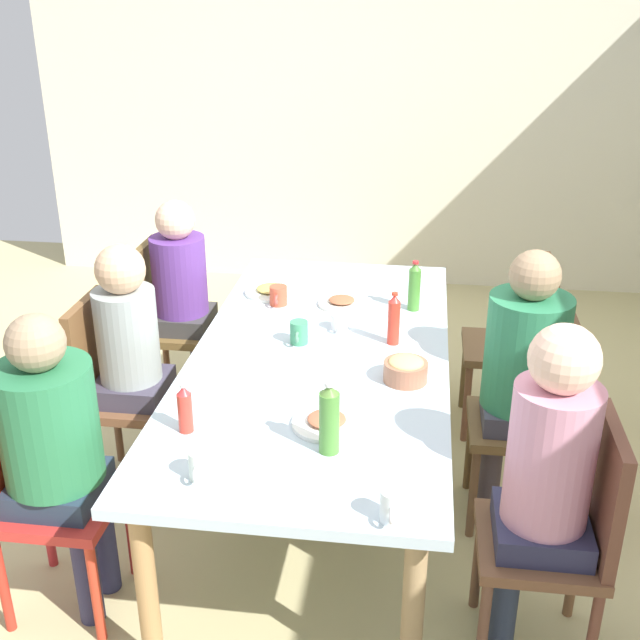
# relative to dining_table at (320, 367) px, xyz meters

# --- Properties ---
(ground_plane) EXTENTS (6.66, 6.66, 0.00)m
(ground_plane) POSITION_rel_dining_table_xyz_m (0.00, 0.00, -0.66)
(ground_plane) COLOR tan
(wall_left) EXTENTS (0.12, 4.90, 2.60)m
(wall_left) POSITION_rel_dining_table_xyz_m (-2.83, 0.00, 0.64)
(wall_left) COLOR beige
(wall_left) RESTS_ON ground_plane
(dining_table) EXTENTS (2.23, 1.05, 0.72)m
(dining_table) POSITION_rel_dining_table_xyz_m (0.00, 0.00, 0.00)
(dining_table) COLOR silver
(dining_table) RESTS_ON ground_plane
(chair_0) EXTENTS (0.40, 0.40, 0.90)m
(chair_0) POSITION_rel_dining_table_xyz_m (0.00, -0.90, -0.15)
(chair_0) COLOR brown
(chair_0) RESTS_ON ground_plane
(person_0) EXTENTS (0.30, 0.30, 1.15)m
(person_0) POSITION_rel_dining_table_xyz_m (0.00, -0.81, 0.03)
(person_0) COLOR #433F3A
(person_0) RESTS_ON ground_plane
(chair_1) EXTENTS (0.40, 0.40, 0.90)m
(chair_1) POSITION_rel_dining_table_xyz_m (0.74, -0.90, -0.15)
(chair_1) COLOR red
(chair_1) RESTS_ON ground_plane
(person_1) EXTENTS (0.34, 0.34, 1.17)m
(person_1) POSITION_rel_dining_table_xyz_m (0.74, -0.82, 0.05)
(person_1) COLOR #2C2D53
(person_1) RESTS_ON ground_plane
(chair_2) EXTENTS (0.40, 0.40, 0.90)m
(chair_2) POSITION_rel_dining_table_xyz_m (-0.74, -0.90, -0.15)
(chair_2) COLOR brown
(chair_2) RESTS_ON ground_plane
(person_2) EXTENTS (0.30, 0.30, 1.14)m
(person_2) POSITION_rel_dining_table_xyz_m (-0.74, -0.81, 0.02)
(person_2) COLOR #3A4238
(person_2) RESTS_ON ground_plane
(chair_3) EXTENTS (0.40, 0.40, 0.90)m
(chair_3) POSITION_rel_dining_table_xyz_m (0.74, 0.90, -0.15)
(chair_3) COLOR brown
(chair_3) RESTS_ON ground_plane
(person_3) EXTENTS (0.30, 0.30, 1.23)m
(person_3) POSITION_rel_dining_table_xyz_m (0.74, 0.81, 0.07)
(person_3) COLOR #2C364C
(person_3) RESTS_ON ground_plane
(chair_4) EXTENTS (0.40, 0.40, 0.90)m
(chair_4) POSITION_rel_dining_table_xyz_m (-0.74, 0.90, -0.15)
(chair_4) COLOR brown
(chair_4) RESTS_ON ground_plane
(chair_5) EXTENTS (0.40, 0.40, 0.90)m
(chair_5) POSITION_rel_dining_table_xyz_m (0.00, 0.90, -0.15)
(chair_5) COLOR brown
(chair_5) RESTS_ON ground_plane
(person_5) EXTENTS (0.33, 0.33, 1.21)m
(person_5) POSITION_rel_dining_table_xyz_m (-0.00, 0.82, 0.07)
(person_5) COLOR #493D45
(person_5) RESTS_ON ground_plane
(plate_0) EXTENTS (0.22, 0.22, 0.04)m
(plate_0) POSITION_rel_dining_table_xyz_m (-0.53, 0.03, 0.08)
(plate_0) COLOR silver
(plate_0) RESTS_ON dining_table
(plate_1) EXTENTS (0.26, 0.26, 0.04)m
(plate_1) POSITION_rel_dining_table_xyz_m (-0.63, -0.33, 0.08)
(plate_1) COLOR silver
(plate_1) RESTS_ON dining_table
(plate_2) EXTENTS (0.24, 0.24, 0.04)m
(plate_2) POSITION_rel_dining_table_xyz_m (0.56, 0.10, 0.08)
(plate_2) COLOR white
(plate_2) RESTS_ON dining_table
(bowl_0) EXTENTS (0.17, 0.17, 0.10)m
(bowl_0) POSITION_rel_dining_table_xyz_m (0.19, 0.36, 0.11)
(bowl_0) COLOR #A16549
(bowl_0) RESTS_ON dining_table
(cup_0) EXTENTS (0.11, 0.07, 0.10)m
(cup_0) POSITION_rel_dining_table_xyz_m (0.92, -0.25, 0.11)
(cup_0) COLOR white
(cup_0) RESTS_ON dining_table
(cup_1) EXTENTS (0.11, 0.08, 0.10)m
(cup_1) POSITION_rel_dining_table_xyz_m (-0.08, -0.10, 0.11)
(cup_1) COLOR #3F8F63
(cup_1) RESTS_ON dining_table
(cup_2) EXTENTS (0.11, 0.07, 0.07)m
(cup_2) POSITION_rel_dining_table_xyz_m (-0.25, 0.05, 0.10)
(cup_2) COLOR white
(cup_2) RESTS_ON dining_table
(cup_3) EXTENTS (0.12, 0.08, 0.09)m
(cup_3) POSITION_rel_dining_table_xyz_m (-0.49, -0.26, 0.11)
(cup_3) COLOR #D44F35
(cup_3) RESTS_ON dining_table
(cup_4) EXTENTS (0.11, 0.07, 0.10)m
(cup_4) POSITION_rel_dining_table_xyz_m (1.05, 0.35, 0.12)
(cup_4) COLOR white
(cup_4) RESTS_ON dining_table
(bottle_0) EXTENTS (0.06, 0.06, 0.24)m
(bottle_0) POSITION_rel_dining_table_xyz_m (-0.52, 0.37, 0.18)
(bottle_0) COLOR #468932
(bottle_0) RESTS_ON dining_table
(bottle_1) EXTENTS (0.07, 0.07, 0.26)m
(bottle_1) POSITION_rel_dining_table_xyz_m (0.72, 0.13, 0.19)
(bottle_1) COLOR #4B8934
(bottle_1) RESTS_ON dining_table
(bottle_2) EXTENTS (0.05, 0.05, 0.18)m
(bottle_2) POSITION_rel_dining_table_xyz_m (0.66, -0.37, 0.15)
(bottle_2) COLOR red
(bottle_2) RESTS_ON dining_table
(bottle_3) EXTENTS (0.05, 0.05, 0.23)m
(bottle_3) POSITION_rel_dining_table_xyz_m (-0.14, 0.29, 0.17)
(bottle_3) COLOR red
(bottle_3) RESTS_ON dining_table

